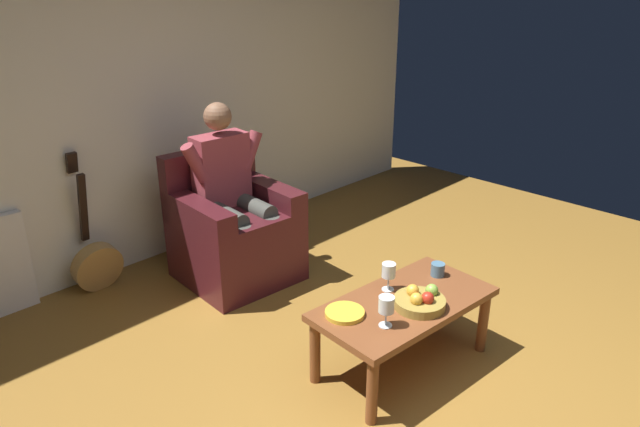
{
  "coord_description": "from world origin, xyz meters",
  "views": [
    {
      "loc": [
        2.12,
        1.06,
        2.12
      ],
      "look_at": [
        -0.2,
        -1.19,
        0.78
      ],
      "focal_mm": 33.28,
      "sensor_mm": 36.0,
      "label": 1
    }
  ],
  "objects_px": {
    "armchair": "(233,233)",
    "candle_jar": "(438,270)",
    "wine_glass_far": "(389,272)",
    "fruit_bowl": "(420,301)",
    "person_seated": "(231,188)",
    "coffee_table": "(404,310)",
    "decorative_dish": "(345,313)",
    "wine_glass_near": "(386,306)",
    "guitar": "(96,261)"
  },
  "relations": [
    {
      "from": "armchair",
      "to": "fruit_bowl",
      "type": "relative_size",
      "value": 3.29
    },
    {
      "from": "armchair",
      "to": "coffee_table",
      "type": "bearing_deg",
      "value": 93.92
    },
    {
      "from": "guitar",
      "to": "wine_glass_near",
      "type": "xyz_separation_m",
      "value": [
        -0.52,
        2.15,
        0.33
      ]
    },
    {
      "from": "armchair",
      "to": "decorative_dish",
      "type": "height_order",
      "value": "armchair"
    },
    {
      "from": "wine_glass_near",
      "to": "wine_glass_far",
      "type": "distance_m",
      "value": 0.37
    },
    {
      "from": "fruit_bowl",
      "to": "guitar",
      "type": "bearing_deg",
      "value": -69.94
    },
    {
      "from": "wine_glass_far",
      "to": "candle_jar",
      "type": "bearing_deg",
      "value": 162.7
    },
    {
      "from": "wine_glass_near",
      "to": "wine_glass_far",
      "type": "height_order",
      "value": "wine_glass_near"
    },
    {
      "from": "guitar",
      "to": "candle_jar",
      "type": "xyz_separation_m",
      "value": [
        -1.15,
        2.04,
        0.25
      ]
    },
    {
      "from": "armchair",
      "to": "person_seated",
      "type": "distance_m",
      "value": 0.35
    },
    {
      "from": "armchair",
      "to": "coffee_table",
      "type": "distance_m",
      "value": 1.53
    },
    {
      "from": "person_seated",
      "to": "wine_glass_far",
      "type": "bearing_deg",
      "value": 95.14
    },
    {
      "from": "armchair",
      "to": "guitar",
      "type": "relative_size",
      "value": 0.93
    },
    {
      "from": "armchair",
      "to": "candle_jar",
      "type": "bearing_deg",
      "value": 107.8
    },
    {
      "from": "armchair",
      "to": "guitar",
      "type": "xyz_separation_m",
      "value": [
        0.8,
        -0.54,
        -0.13
      ]
    },
    {
      "from": "fruit_bowl",
      "to": "candle_jar",
      "type": "bearing_deg",
      "value": -160.3
    },
    {
      "from": "wine_glass_far",
      "to": "candle_jar",
      "type": "xyz_separation_m",
      "value": [
        -0.34,
        0.11,
        -0.08
      ]
    },
    {
      "from": "person_seated",
      "to": "wine_glass_far",
      "type": "relative_size",
      "value": 7.66
    },
    {
      "from": "wine_glass_near",
      "to": "candle_jar",
      "type": "bearing_deg",
      "value": -170.05
    },
    {
      "from": "coffee_table",
      "to": "candle_jar",
      "type": "distance_m",
      "value": 0.39
    },
    {
      "from": "wine_glass_near",
      "to": "candle_jar",
      "type": "height_order",
      "value": "wine_glass_near"
    },
    {
      "from": "coffee_table",
      "to": "candle_jar",
      "type": "xyz_separation_m",
      "value": [
        -0.37,
        -0.03,
        0.1
      ]
    },
    {
      "from": "person_seated",
      "to": "candle_jar",
      "type": "relative_size",
      "value": 15.62
    },
    {
      "from": "person_seated",
      "to": "wine_glass_near",
      "type": "height_order",
      "value": "person_seated"
    },
    {
      "from": "coffee_table",
      "to": "decorative_dish",
      "type": "relative_size",
      "value": 5.1
    },
    {
      "from": "fruit_bowl",
      "to": "decorative_dish",
      "type": "height_order",
      "value": "fruit_bowl"
    },
    {
      "from": "guitar",
      "to": "candle_jar",
      "type": "relative_size",
      "value": 12.08
    },
    {
      "from": "person_seated",
      "to": "candle_jar",
      "type": "xyz_separation_m",
      "value": [
        -0.36,
        1.49,
        -0.23
      ]
    },
    {
      "from": "person_seated",
      "to": "candle_jar",
      "type": "bearing_deg",
      "value": 107.92
    },
    {
      "from": "armchair",
      "to": "wine_glass_near",
      "type": "bearing_deg",
      "value": 84.46
    },
    {
      "from": "coffee_table",
      "to": "fruit_bowl",
      "type": "xyz_separation_m",
      "value": [
        -0.01,
        0.1,
        0.1
      ]
    },
    {
      "from": "wine_glass_far",
      "to": "fruit_bowl",
      "type": "relative_size",
      "value": 0.6
    },
    {
      "from": "wine_glass_near",
      "to": "wine_glass_far",
      "type": "bearing_deg",
      "value": -143.89
    },
    {
      "from": "wine_glass_near",
      "to": "decorative_dish",
      "type": "relative_size",
      "value": 0.81
    },
    {
      "from": "armchair",
      "to": "person_seated",
      "type": "xyz_separation_m",
      "value": [
        0.0,
        0.01,
        0.35
      ]
    },
    {
      "from": "wine_glass_far",
      "to": "decorative_dish",
      "type": "xyz_separation_m",
      "value": [
        0.37,
        -0.0,
        -0.1
      ]
    },
    {
      "from": "person_seated",
      "to": "decorative_dish",
      "type": "height_order",
      "value": "person_seated"
    },
    {
      "from": "guitar",
      "to": "fruit_bowl",
      "type": "bearing_deg",
      "value": 110.06
    },
    {
      "from": "person_seated",
      "to": "guitar",
      "type": "bearing_deg",
      "value": -30.57
    },
    {
      "from": "wine_glass_far",
      "to": "decorative_dish",
      "type": "distance_m",
      "value": 0.38
    },
    {
      "from": "guitar",
      "to": "decorative_dish",
      "type": "bearing_deg",
      "value": 103.0
    },
    {
      "from": "fruit_bowl",
      "to": "armchair",
      "type": "bearing_deg",
      "value": -90.1
    },
    {
      "from": "coffee_table",
      "to": "decorative_dish",
      "type": "distance_m",
      "value": 0.37
    },
    {
      "from": "person_seated",
      "to": "guitar",
      "type": "distance_m",
      "value": 1.08
    },
    {
      "from": "armchair",
      "to": "person_seated",
      "type": "bearing_deg",
      "value": 90.0
    },
    {
      "from": "armchair",
      "to": "coffee_table",
      "type": "relative_size",
      "value": 0.86
    },
    {
      "from": "guitar",
      "to": "fruit_bowl",
      "type": "xyz_separation_m",
      "value": [
        -0.79,
        2.17,
        0.25
      ]
    },
    {
      "from": "coffee_table",
      "to": "candle_jar",
      "type": "height_order",
      "value": "candle_jar"
    },
    {
      "from": "person_seated",
      "to": "decorative_dish",
      "type": "xyz_separation_m",
      "value": [
        0.35,
        1.38,
        -0.26
      ]
    },
    {
      "from": "person_seated",
      "to": "candle_jar",
      "type": "distance_m",
      "value": 1.55
    }
  ]
}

